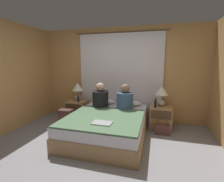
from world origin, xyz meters
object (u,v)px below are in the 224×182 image
Objects in this scene: lamp_left at (78,89)px; pillow_right at (130,103)px; bed at (108,125)px; lamp_right at (162,93)px; handbag_on_floor at (162,129)px; person_left_in_bed at (100,98)px; beer_bottle_on_left_stand at (78,99)px; nightstand_left at (78,110)px; laptop_on_bed at (102,123)px; person_right_in_bed at (125,99)px; backpack_on_floor at (66,117)px; beer_bottle_on_right_stand at (155,103)px; nightstand_right at (161,117)px; pillow_left at (105,101)px.

pillow_right is (1.45, 0.07, -0.31)m from lamp_left.
lamp_right is at bearing 34.78° from bed.
handbag_on_floor is (1.15, 0.36, -0.12)m from bed.
person_left_in_bed is (-0.68, -0.38, 0.18)m from pillow_right.
bed is 1.23m from beer_bottle_on_left_stand.
person_left_in_bed is 1.61m from handbag_on_floor.
laptop_on_bed is (1.18, -1.34, 0.25)m from nightstand_left.
lamp_right is at bearing 20.62° from person_right_in_bed.
person_left_in_bed reaches higher than bed.
nightstand_left is 0.52m from backpack_on_floor.
handbag_on_floor is at bearing -6.66° from person_right_in_bed.
beer_bottle_on_right_stand is at bearing 31.63° from bed.
beer_bottle_on_left_stand is 0.58× the size of handbag_on_floor.
lamp_right is 1.48m from person_left_in_bed.
person_left_in_bed is (-1.44, -0.26, 0.45)m from nightstand_right.
pillow_left is 1.29× the size of backpack_on_floor.
pillow_left is 0.94× the size of person_right_in_bed.
pillow_right is at bearing 79.64° from laptop_on_bed.
person_right_in_bed is (0.28, 0.46, 0.48)m from bed.
beer_bottle_on_right_stand is at bearing 126.23° from handbag_on_floor.
lamp_left is at bearing 169.59° from handbag_on_floor.
handbag_on_floor is at bearing -10.41° from lamp_left.
handbag_on_floor is (0.04, -0.36, -0.15)m from nightstand_right.
lamp_right is 0.80× the size of person_right_in_bed.
person_right_in_bed is (-0.83, -0.26, 0.45)m from nightstand_right.
lamp_right is at bearing 95.60° from handbag_on_floor.
bed is at bearing -121.18° from person_right_in_bed.
nightstand_left is at bearing -90.00° from lamp_left.
pillow_right is (-0.76, 0.07, -0.31)m from lamp_right.
backpack_on_floor is at bearing -162.71° from person_left_in_bed.
nightstand_right is 0.88× the size of person_left_in_bed.
beer_bottle_on_right_stand is (0.63, -0.24, 0.09)m from pillow_right.
lamp_left is 0.86× the size of pillow_left.
pillow_left is 1.34m from beer_bottle_on_right_stand.
beer_bottle_on_right_stand is (1.32, -0.24, 0.09)m from pillow_left.
pillow_left is 0.42m from person_left_in_bed.
nightstand_right reaches higher than handbag_on_floor.
beer_bottle_on_right_stand reaches higher than laptop_on_bed.
laptop_on_bed is (0.08, -0.63, 0.28)m from bed.
nightstand_right is at bearing 17.32° from person_right_in_bed.
nightstand_right is 2.29m from lamp_left.
person_left_in_bed is at bearing -22.03° from lamp_left.
beer_bottle_on_right_stand reaches higher than handbag_on_floor.
backpack_on_floor is (-1.15, 0.20, 0.01)m from bed.
backpack_on_floor is (-0.04, -0.57, -0.61)m from lamp_left.
bed is 9.65× the size of beer_bottle_on_left_stand.
beer_bottle_on_left_stand is 0.49× the size of backpack_on_floor.
person_left_in_bed is 2.84× the size of beer_bottle_on_left_stand.
bed is 1.48m from lamp_right.
person_left_in_bed is at bearing -88.63° from pillow_left.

